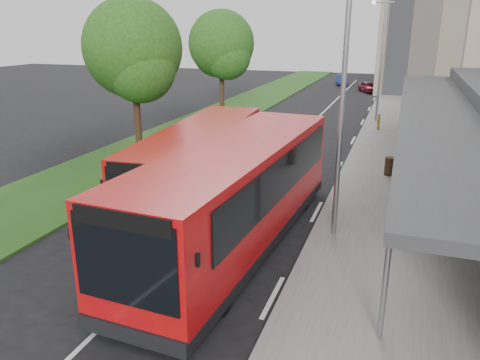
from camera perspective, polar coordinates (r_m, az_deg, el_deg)
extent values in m
plane|color=black|center=(14.69, -6.48, -7.79)|extent=(120.00, 120.00, 0.00)
cube|color=slate|center=(32.47, 19.15, 5.89)|extent=(5.00, 80.00, 0.15)
cube|color=#254B18|center=(34.93, -2.79, 7.63)|extent=(5.00, 80.00, 0.10)
cube|color=silver|center=(28.22, 6.71, 4.91)|extent=(0.12, 70.00, 0.01)
cube|color=silver|center=(12.01, 4.02, -14.01)|extent=(0.12, 2.00, 0.01)
cube|color=silver|center=(17.28, 9.31, -3.81)|extent=(0.12, 2.00, 0.01)
cube|color=silver|center=(22.91, 12.00, 1.53)|extent=(0.12, 2.00, 0.01)
cube|color=silver|center=(28.69, 13.62, 4.74)|extent=(0.12, 2.00, 0.01)
cube|color=silver|center=(34.55, 14.70, 6.87)|extent=(0.12, 2.00, 0.01)
cube|color=silver|center=(40.44, 15.47, 8.37)|extent=(0.12, 2.00, 0.01)
cube|color=silver|center=(46.37, 16.05, 9.50)|extent=(0.12, 2.00, 0.01)
cube|color=silver|center=(52.31, 16.50, 10.36)|extent=(0.12, 2.00, 0.01)
cube|color=silver|center=(58.26, 16.86, 11.05)|extent=(0.12, 2.00, 0.01)
cube|color=black|center=(20.59, 25.94, 2.81)|extent=(0.06, 24.00, 2.20)
cube|color=#2E2E31|center=(20.14, 22.98, 7.87)|extent=(2.80, 26.00, 0.25)
cylinder|color=gray|center=(10.04, 17.38, -10.94)|extent=(0.12, 0.12, 3.30)
cylinder|color=gray|center=(31.22, 19.23, 8.38)|extent=(0.12, 0.12, 3.30)
cylinder|color=#382016|center=(24.90, -12.38, 7.37)|extent=(0.36, 0.36, 3.85)
sphere|color=#1D4B14|center=(24.52, -12.95, 15.43)|extent=(4.90, 4.90, 4.90)
sphere|color=#1D4B14|center=(23.92, -12.05, 13.32)|extent=(3.50, 3.50, 3.50)
sphere|color=#1D4B14|center=(25.24, -13.23, 14.07)|extent=(3.85, 3.85, 3.85)
cylinder|color=#382016|center=(35.57, -2.22, 10.80)|extent=(0.36, 0.36, 3.76)
sphere|color=#1D4B14|center=(35.30, -2.29, 16.31)|extent=(4.78, 4.78, 4.78)
sphere|color=#1D4B14|center=(34.75, -1.57, 14.88)|extent=(3.41, 3.41, 3.41)
sphere|color=#1D4B14|center=(35.97, -2.75, 15.38)|extent=(3.76, 3.76, 3.76)
cylinder|color=gray|center=(14.13, 12.32, 8.59)|extent=(0.16, 0.16, 8.00)
cylinder|color=gray|center=(33.97, 16.82, 13.58)|extent=(0.16, 0.16, 8.00)
cylinder|color=gray|center=(33.94, 17.07, 20.00)|extent=(1.40, 0.10, 0.10)
sphere|color=silver|center=(33.98, 16.00, 20.09)|extent=(0.28, 0.28, 0.28)
cube|color=#B70E09|center=(13.97, -0.37, -1.22)|extent=(3.30, 11.19, 2.79)
cube|color=black|center=(14.48, -0.36, -6.32)|extent=(3.33, 11.22, 0.32)
cube|color=black|center=(9.42, -13.91, -9.85)|extent=(2.37, 0.20, 1.84)
cube|color=black|center=(18.88, 6.26, 5.22)|extent=(2.31, 0.19, 1.37)
cube|color=black|center=(14.63, -4.71, 1.68)|extent=(0.63, 9.46, 1.26)
cube|color=black|center=(13.65, 5.31, 0.45)|extent=(0.63, 9.46, 1.26)
cube|color=black|center=(10.27, -13.23, -17.96)|extent=(2.63, 0.24, 0.37)
cube|color=black|center=(9.04, -14.37, -4.85)|extent=(2.21, 0.18, 0.37)
cube|color=black|center=(10.35, -19.90, -6.21)|extent=(0.08, 0.08, 0.26)
cube|color=black|center=(8.75, -5.20, -9.68)|extent=(0.08, 0.08, 0.26)
cylinder|color=black|center=(12.14, -12.09, -11.48)|extent=(0.37, 0.97, 0.95)
cylinder|color=black|center=(11.16, -2.39, -13.91)|extent=(0.37, 0.97, 0.95)
cylinder|color=black|center=(17.91, 0.86, -1.17)|extent=(0.37, 0.97, 0.95)
cylinder|color=black|center=(17.26, 7.69, -2.09)|extent=(0.37, 0.97, 0.95)
cube|color=#B70E09|center=(17.88, -4.87, 2.46)|extent=(3.13, 10.08, 2.51)
cube|color=black|center=(18.25, -4.76, -1.25)|extent=(3.15, 10.10, 0.28)
cube|color=black|center=(13.44, -11.94, -2.06)|extent=(2.12, 0.22, 1.65)
cube|color=black|center=(22.42, -0.65, 6.78)|extent=(2.08, 0.21, 1.23)
cube|color=black|center=(18.45, -8.14, 4.27)|extent=(0.72, 8.49, 1.13)
cube|color=black|center=(17.67, -0.91, 3.84)|extent=(0.72, 8.49, 1.13)
cube|color=black|center=(13.99, -11.57, -7.72)|extent=(2.36, 0.26, 0.33)
cube|color=black|center=(13.18, -12.19, 1.21)|extent=(1.98, 0.20, 0.33)
cube|color=black|center=(14.16, -16.44, -0.37)|extent=(0.09, 0.09, 0.24)
cube|color=black|center=(13.02, -6.38, -1.32)|extent=(0.09, 0.09, 0.24)
cylinder|color=black|center=(15.84, -12.03, -4.42)|extent=(0.35, 0.87, 0.85)
cylinder|color=black|center=(15.09, -5.23, -5.24)|extent=(0.35, 0.87, 0.85)
cylinder|color=black|center=(21.43, -4.45, 1.90)|extent=(0.35, 0.87, 0.85)
cylinder|color=black|center=(20.89, 0.71, 1.52)|extent=(0.35, 0.87, 0.85)
cylinder|color=#362516|center=(21.68, 17.78, 1.61)|extent=(0.48, 0.48, 0.80)
cylinder|color=yellow|center=(31.37, 16.54, 6.80)|extent=(0.20, 0.20, 0.99)
imported|color=maroon|center=(50.94, 15.38, 10.89)|extent=(2.55, 3.51, 1.11)
imported|color=navy|center=(57.08, 12.29, 11.84)|extent=(1.80, 3.57, 1.12)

